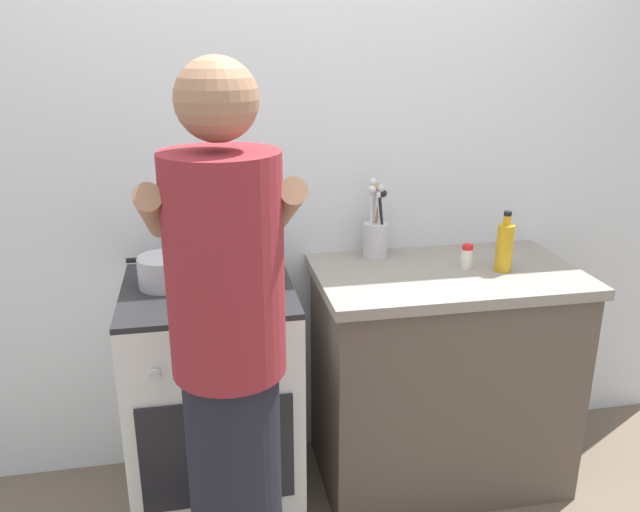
# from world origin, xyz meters

# --- Properties ---
(ground) EXTENTS (6.00, 6.00, 0.00)m
(ground) POSITION_xyz_m (0.00, 0.00, 0.00)
(ground) COLOR #6B5B4C
(back_wall) EXTENTS (3.20, 0.10, 2.50)m
(back_wall) POSITION_xyz_m (0.20, 0.50, 1.25)
(back_wall) COLOR silver
(back_wall) RESTS_ON ground
(countertop) EXTENTS (1.00, 0.60, 0.90)m
(countertop) POSITION_xyz_m (0.55, 0.15, 0.45)
(countertop) COLOR brown
(countertop) RESTS_ON ground
(stove_range) EXTENTS (0.60, 0.62, 0.90)m
(stove_range) POSITION_xyz_m (-0.35, 0.15, 0.45)
(stove_range) COLOR white
(stove_range) RESTS_ON ground
(pot) EXTENTS (0.26, 0.20, 0.11)m
(pot) POSITION_xyz_m (-0.49, 0.19, 0.95)
(pot) COLOR #B2B2B7
(pot) RESTS_ON stove_range
(mixing_bowl) EXTENTS (0.26, 0.26, 0.09)m
(mixing_bowl) POSITION_xyz_m (-0.21, 0.13, 0.95)
(mixing_bowl) COLOR #B7B7BC
(mixing_bowl) RESTS_ON stove_range
(utensil_crock) EXTENTS (0.10, 0.10, 0.32)m
(utensil_crock) POSITION_xyz_m (0.32, 0.36, 1.00)
(utensil_crock) COLOR silver
(utensil_crock) RESTS_ON countertop
(spice_bottle) EXTENTS (0.04, 0.04, 0.09)m
(spice_bottle) POSITION_xyz_m (0.63, 0.16, 0.95)
(spice_bottle) COLOR silver
(spice_bottle) RESTS_ON countertop
(oil_bottle) EXTENTS (0.06, 0.06, 0.23)m
(oil_bottle) POSITION_xyz_m (0.75, 0.11, 1.00)
(oil_bottle) COLOR gold
(oil_bottle) RESTS_ON countertop
(person) EXTENTS (0.41, 0.50, 1.70)m
(person) POSITION_xyz_m (-0.31, -0.46, 0.86)
(person) COLOR black
(person) RESTS_ON ground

